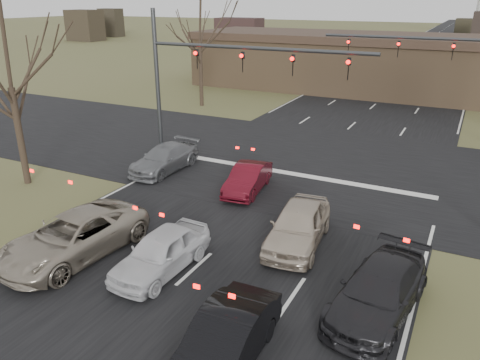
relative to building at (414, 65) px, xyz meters
The scene contains 15 objects.
ground 38.15m from the building, 93.01° to the right, with size 360.00×360.00×0.00m, color brown.
road_main 22.25m from the building, 95.19° to the left, with size 14.00×300.00×0.02m, color black.
road_cross 23.24m from the building, 94.97° to the right, with size 200.00×14.00×0.02m, color black.
building is the anchor object (origin of this frame).
mast_arm_near 26.14m from the building, 106.13° to the right, with size 12.12×0.24×8.00m.
mast_arm_far 15.75m from the building, 74.42° to the right, with size 11.12×0.24×8.00m.
tree_left_near 34.95m from the building, 112.87° to the right, with size 5.10×5.10×8.50m.
tree_left_far 20.39m from the building, 139.09° to the right, with size 5.70×5.70×9.50m.
car_silver_suv 36.69m from the building, 99.75° to the right, with size 2.52×5.47×1.52m, color #9F9380.
car_white_sedan 35.70m from the building, 94.71° to the right, with size 1.64×4.08×1.39m, color silver.
car_black_hatch 38.44m from the building, 88.51° to the right, with size 1.48×4.24×1.40m, color black.
car_charcoal_sedan 34.82m from the building, 83.52° to the right, with size 1.93×4.75×1.38m, color black.
car_grey_ahead 28.85m from the building, 107.18° to the right, with size 1.84×4.52×1.31m, color slate.
car_red_ahead 28.37m from the building, 96.82° to the right, with size 1.34×3.84×1.27m, color #4C0A15.
car_silver_ahead 31.85m from the building, 89.13° to the right, with size 1.82×4.52×1.54m, color beige.
Camera 1 is at (7.46, -8.38, 8.52)m, focal length 35.00 mm.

